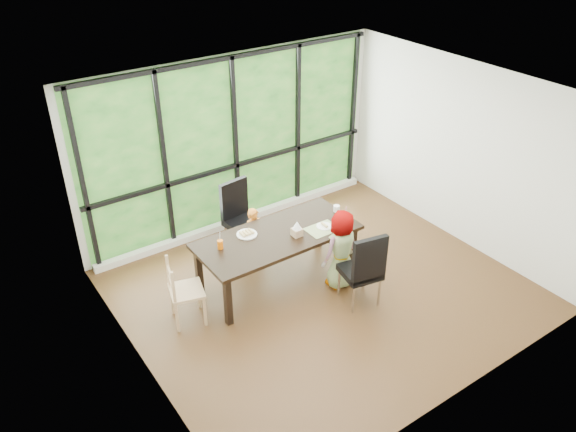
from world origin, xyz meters
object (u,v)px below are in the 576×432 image
object	(u,v)px
child_older	(341,250)
plate_near	(324,226)
orange_cup	(220,244)
tissue_box	(297,232)
green_cup	(345,219)
chair_end_beech	(187,291)
chair_interior_leather	(360,267)
plate_far	(247,234)
white_mug	(336,208)
dining_table	(278,258)
chair_window_leather	(243,219)
child_toddler	(255,236)

from	to	relation	value
child_older	plate_near	distance (m)	0.39
orange_cup	tissue_box	xyz separation A→B (m)	(0.97, -0.31, -0.01)
green_cup	chair_end_beech	bearing A→B (deg)	174.10
orange_cup	tissue_box	world-z (taller)	orange_cup
chair_end_beech	orange_cup	size ratio (longest dim) A/B	7.66
chair_interior_leather	plate_far	size ratio (longest dim) A/B	3.96
child_older	plate_near	bearing A→B (deg)	-91.73
child_older	orange_cup	world-z (taller)	child_older
chair_end_beech	plate_far	xyz separation A→B (m)	(1.03, 0.26, 0.31)
chair_end_beech	plate_near	bearing A→B (deg)	-79.58
chair_interior_leather	chair_end_beech	world-z (taller)	chair_interior_leather
chair_interior_leather	child_older	world-z (taller)	child_older
chair_end_beech	white_mug	size ratio (longest dim) A/B	9.92
plate_near	green_cup	world-z (taller)	green_cup
dining_table	tissue_box	size ratio (longest dim) A/B	17.60
chair_interior_leather	orange_cup	size ratio (longest dim) A/B	9.19
chair_end_beech	child_older	bearing A→B (deg)	-89.07
chair_window_leather	child_older	world-z (taller)	child_older
chair_end_beech	plate_far	bearing A→B (deg)	-60.88
chair_interior_leather	chair_window_leather	bearing A→B (deg)	-60.63
child_older	tissue_box	distance (m)	0.63
child_older	plate_far	bearing A→B (deg)	-42.57
child_toddler	white_mug	distance (m)	1.22
child_older	green_cup	distance (m)	0.46
chair_window_leather	chair_end_beech	bearing A→B (deg)	-152.71
orange_cup	plate_near	bearing A→B (deg)	-13.79
chair_interior_leather	plate_far	world-z (taller)	chair_interior_leather
plate_far	chair_end_beech	bearing A→B (deg)	-166.04
chair_window_leather	plate_far	size ratio (longest dim) A/B	3.96
dining_table	white_mug	distance (m)	1.10
child_older	plate_near	xyz separation A→B (m)	(-0.02, 0.34, 0.19)
chair_interior_leather	green_cup	world-z (taller)	chair_interior_leather
chair_window_leather	chair_end_beech	size ratio (longest dim) A/B	1.20
chair_interior_leather	child_older	distance (m)	0.42
child_toddler	plate_near	xyz separation A→B (m)	(0.63, -0.78, 0.33)
chair_end_beech	child_toddler	size ratio (longest dim) A/B	1.05
chair_interior_leather	plate_near	xyz separation A→B (m)	(0.00, 0.76, 0.22)
chair_end_beech	green_cup	bearing A→B (deg)	-80.74
chair_interior_leather	child_toddler	bearing A→B (deg)	-56.67
plate_far	tissue_box	size ratio (longest dim) A/B	2.20
chair_window_leather	plate_far	xyz separation A→B (m)	(-0.34, -0.69, 0.22)
green_cup	chair_window_leather	bearing A→B (deg)	127.67
white_mug	plate_near	bearing A→B (deg)	-149.70
chair_interior_leather	plate_far	bearing A→B (deg)	-39.68
chair_window_leather	white_mug	world-z (taller)	chair_window_leather
green_cup	tissue_box	distance (m)	0.74
white_mug	green_cup	bearing A→B (deg)	-107.61
chair_interior_leather	orange_cup	bearing A→B (deg)	-27.08
chair_window_leather	white_mug	xyz separation A→B (m)	(1.01, -0.88, 0.26)
plate_far	dining_table	bearing A→B (deg)	-33.70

